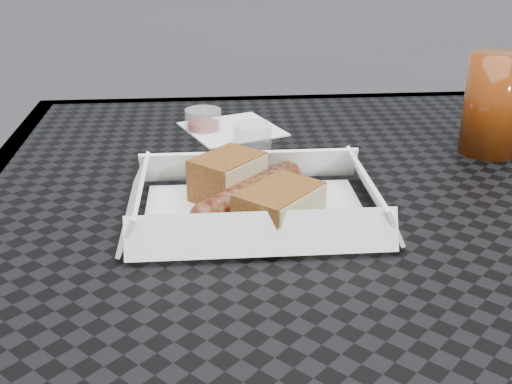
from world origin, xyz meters
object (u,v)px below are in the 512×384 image
at_px(food_tray, 255,214).
at_px(drink_glass, 493,104).
at_px(patio_table, 329,252).
at_px(bratwurst, 249,195).

distance_m(food_tray, drink_glass, 0.35).
xyz_separation_m(patio_table, food_tray, (-0.09, -0.05, 0.08)).
distance_m(patio_table, bratwurst, 0.14).
height_order(patio_table, drink_glass, drink_glass).
bearing_deg(food_tray, bratwurst, 122.98).
xyz_separation_m(food_tray, drink_glass, (0.31, 0.16, 0.06)).
relative_size(food_tray, drink_glass, 1.76).
xyz_separation_m(food_tray, bratwurst, (-0.01, 0.01, 0.02)).
bearing_deg(food_tray, drink_glass, 27.61).
distance_m(patio_table, drink_glass, 0.28).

